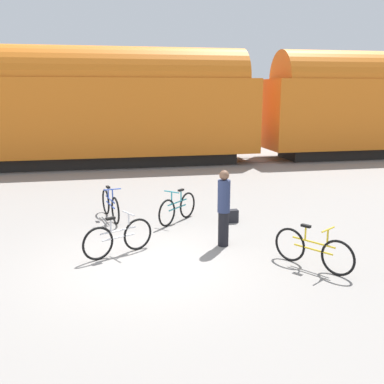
{
  "coord_description": "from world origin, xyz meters",
  "views": [
    {
      "loc": [
        -0.89,
        -8.6,
        3.47
      ],
      "look_at": [
        1.25,
        1.55,
        1.1
      ],
      "focal_mm": 42.0,
      "sensor_mm": 36.0,
      "label": 1
    }
  ],
  "objects": [
    {
      "name": "bicycle_yellow",
      "position": [
        3.19,
        -0.89,
        0.38
      ],
      "size": [
        1.01,
        1.51,
        0.88
      ],
      "color": "black",
      "rests_on": "ground_plane"
    },
    {
      "name": "bicycle_silver",
      "position": [
        -0.54,
        0.65,
        0.38
      ],
      "size": [
        1.52,
        0.82,
        0.89
      ],
      "color": "black",
      "rests_on": "ground_plane"
    },
    {
      "name": "bicycle_teal",
      "position": [
        1.12,
        2.81,
        0.38
      ],
      "size": [
        1.22,
        1.23,
        0.89
      ],
      "color": "black",
      "rests_on": "ground_plane"
    },
    {
      "name": "rail_far",
      "position": [
        0.0,
        13.34,
        0.01
      ],
      "size": [
        53.15,
        0.07,
        0.01
      ],
      "primitive_type": "cube",
      "color": "#4C4238",
      "rests_on": "ground_plane"
    },
    {
      "name": "freight_train",
      "position": [
        -0.0,
        12.62,
        2.83
      ],
      "size": [
        41.15,
        2.94,
        5.38
      ],
      "color": "black",
      "rests_on": "ground_plane"
    },
    {
      "name": "ground_plane",
      "position": [
        0.0,
        0.0,
        0.0
      ],
      "size": [
        80.0,
        80.0,
        0.0
      ],
      "primitive_type": "plane",
      "color": "gray"
    },
    {
      "name": "rail_near",
      "position": [
        0.0,
        11.91,
        0.01
      ],
      "size": [
        53.15,
        0.07,
        0.01
      ],
      "primitive_type": "cube",
      "color": "#4C4238",
      "rests_on": "ground_plane"
    },
    {
      "name": "backpack",
      "position": [
        2.56,
        2.49,
        0.17
      ],
      "size": [
        0.28,
        0.2,
        0.34
      ],
      "color": "black",
      "rests_on": "ground_plane"
    },
    {
      "name": "bicycle_blue",
      "position": [
        -0.62,
        3.46,
        0.39
      ],
      "size": [
        0.5,
        1.76,
        0.91
      ],
      "color": "black",
      "rests_on": "ground_plane"
    },
    {
      "name": "person_in_navy",
      "position": [
        1.81,
        0.74,
        0.9
      ],
      "size": [
        0.28,
        0.28,
        1.74
      ],
      "rotation": [
        0.0,
        0.0,
        5.45
      ],
      "color": "black",
      "rests_on": "ground_plane"
    }
  ]
}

